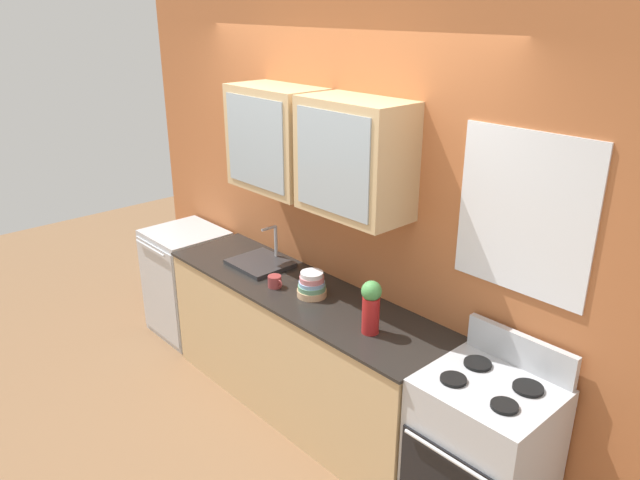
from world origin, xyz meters
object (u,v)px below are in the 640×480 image
Objects in this scene: sink_faucet at (261,262)px; bowl_stack at (312,285)px; stove_range at (481,458)px; cup_near_sink at (275,281)px; vase at (371,305)px; dishwasher at (188,282)px.

sink_faucet reaches higher than bowl_stack.
sink_faucet is at bearing 178.44° from stove_range.
bowl_stack is (-1.31, -0.00, 0.52)m from stove_range.
stove_range is at bearing -1.56° from sink_faucet.
stove_range is 1.64m from cup_near_sink.
vase is 0.83m from cup_near_sink.
stove_range is at bearing 0.09° from dishwasher.
cup_near_sink is at bearing -22.89° from sink_faucet.
sink_faucet is 1.18m from vase.
bowl_stack is 1.56× the size of cup_near_sink.
cup_near_sink is (-0.82, -0.03, -0.13)m from vase.
vase reaches higher than cup_near_sink.
sink_faucet is at bearing 174.51° from vase.
dishwasher is at bearing -179.91° from stove_range.
vase reaches higher than bowl_stack.
dishwasher is (-2.13, 0.06, -0.62)m from vase.
bowl_stack is at bearing 0.07° from dishwasher.
stove_range reaches higher than bowl_stack.
sink_faucet is 0.38m from cup_near_sink.
cup_near_sink is at bearing -160.47° from bowl_stack.
stove_range is at bearing 3.44° from cup_near_sink.
stove_range is 3.43× the size of vase.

